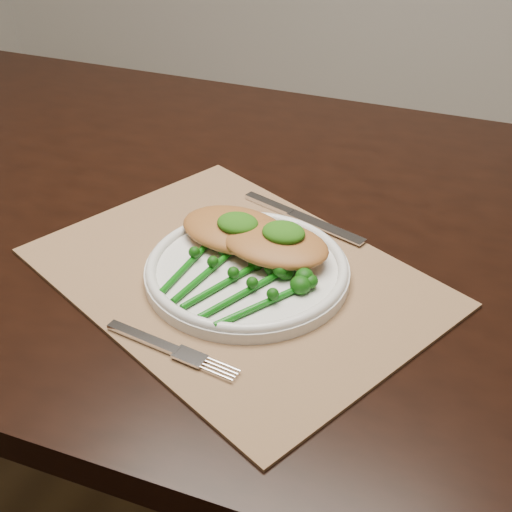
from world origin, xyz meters
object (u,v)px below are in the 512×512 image
at_px(dining_table, 222,395).
at_px(placemat, 235,277).
at_px(chicken_fillet_left, 235,230).
at_px(broccolini_bundle, 222,285).
at_px(dinner_plate, 247,270).

height_order(dining_table, placemat, placemat).
distance_m(placemat, chicken_fillet_left, 0.07).
distance_m(dining_table, broccolini_bundle, 0.45).
distance_m(dining_table, dinner_plate, 0.43).
relative_size(placemat, chicken_fillet_left, 3.28).
relative_size(dining_table, broccolini_bundle, 8.33).
height_order(placemat, dinner_plate, dinner_plate).
bearing_deg(dinner_plate, chicken_fillet_left, 125.82).
xyz_separation_m(dinner_plate, chicken_fillet_left, (-0.04, 0.05, 0.02)).
bearing_deg(dining_table, dinner_plate, -53.41).
bearing_deg(broccolini_bundle, dining_table, 136.87).
bearing_deg(chicken_fillet_left, broccolini_bundle, -68.48).
bearing_deg(dining_table, chicken_fillet_left, -52.56).
bearing_deg(dining_table, placemat, -58.05).
distance_m(placemat, broccolini_bundle, 0.05).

